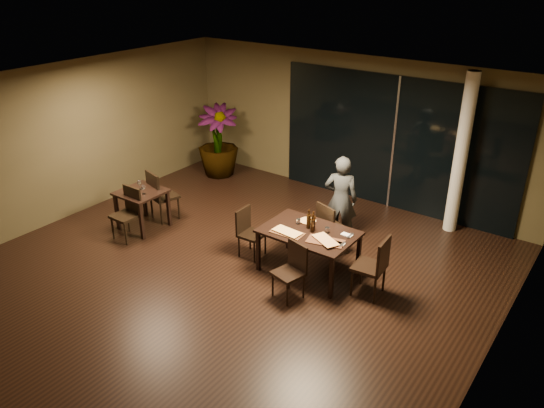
{
  "coord_description": "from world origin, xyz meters",
  "views": [
    {
      "loc": [
        4.9,
        -5.62,
        4.75
      ],
      "look_at": [
        0.3,
        0.76,
        1.05
      ],
      "focal_mm": 35.0,
      "sensor_mm": 36.0,
      "label": 1
    }
  ],
  "objects_px": {
    "bottle_c": "(313,221)",
    "chair_main_right": "(375,264)",
    "chair_side_far": "(160,193)",
    "bottle_b": "(313,223)",
    "chair_main_near": "(292,268)",
    "diner": "(341,199)",
    "side_table": "(142,197)",
    "potted_plant": "(218,141)",
    "chair_main_far": "(330,227)",
    "chair_main_left": "(248,230)",
    "bottle_a": "(309,219)",
    "main_table": "(309,235)",
    "chair_side_near": "(129,210)"
  },
  "relations": [
    {
      "from": "main_table",
      "to": "chair_main_far",
      "type": "height_order",
      "value": "chair_main_far"
    },
    {
      "from": "main_table",
      "to": "side_table",
      "type": "distance_m",
      "value": 3.44
    },
    {
      "from": "chair_side_near",
      "to": "bottle_c",
      "type": "height_order",
      "value": "bottle_c"
    },
    {
      "from": "chair_main_left",
      "to": "bottle_a",
      "type": "distance_m",
      "value": 1.17
    },
    {
      "from": "chair_side_far",
      "to": "potted_plant",
      "type": "xyz_separation_m",
      "value": [
        -0.65,
        2.48,
        0.26
      ]
    },
    {
      "from": "chair_main_left",
      "to": "potted_plant",
      "type": "bearing_deg",
      "value": 46.79
    },
    {
      "from": "chair_main_right",
      "to": "bottle_a",
      "type": "xyz_separation_m",
      "value": [
        -1.24,
        0.08,
        0.36
      ]
    },
    {
      "from": "potted_plant",
      "to": "bottle_a",
      "type": "height_order",
      "value": "potted_plant"
    },
    {
      "from": "side_table",
      "to": "bottle_a",
      "type": "distance_m",
      "value": 3.4
    },
    {
      "from": "chair_main_near",
      "to": "bottle_a",
      "type": "relative_size",
      "value": 2.75
    },
    {
      "from": "potted_plant",
      "to": "bottle_c",
      "type": "distance_m",
      "value": 4.66
    },
    {
      "from": "side_table",
      "to": "diner",
      "type": "distance_m",
      "value": 3.72
    },
    {
      "from": "chair_main_near",
      "to": "diner",
      "type": "relative_size",
      "value": 0.54
    },
    {
      "from": "bottle_a",
      "to": "bottle_b",
      "type": "bearing_deg",
      "value": -32.32
    },
    {
      "from": "chair_main_right",
      "to": "chair_side_near",
      "type": "relative_size",
      "value": 1.03
    },
    {
      "from": "chair_main_near",
      "to": "chair_side_near",
      "type": "bearing_deg",
      "value": -162.93
    },
    {
      "from": "side_table",
      "to": "bottle_a",
      "type": "relative_size",
      "value": 2.5
    },
    {
      "from": "chair_main_near",
      "to": "chair_main_left",
      "type": "bearing_deg",
      "value": 169.95
    },
    {
      "from": "chair_main_right",
      "to": "bottle_b",
      "type": "height_order",
      "value": "bottle_b"
    },
    {
      "from": "bottle_b",
      "to": "diner",
      "type": "bearing_deg",
      "value": 97.94
    },
    {
      "from": "chair_side_far",
      "to": "diner",
      "type": "distance_m",
      "value": 3.51
    },
    {
      "from": "side_table",
      "to": "chair_side_far",
      "type": "relative_size",
      "value": 0.78
    },
    {
      "from": "bottle_c",
      "to": "chair_main_right",
      "type": "bearing_deg",
      "value": -3.24
    },
    {
      "from": "potted_plant",
      "to": "bottle_a",
      "type": "bearing_deg",
      "value": -30.29
    },
    {
      "from": "chair_main_far",
      "to": "diner",
      "type": "xyz_separation_m",
      "value": [
        -0.12,
        0.56,
        0.28
      ]
    },
    {
      "from": "side_table",
      "to": "bottle_b",
      "type": "xyz_separation_m",
      "value": [
        3.45,
        0.51,
        0.28
      ]
    },
    {
      "from": "chair_main_near",
      "to": "bottle_c",
      "type": "bearing_deg",
      "value": 113.93
    },
    {
      "from": "diner",
      "to": "bottle_b",
      "type": "bearing_deg",
      "value": 77.11
    },
    {
      "from": "main_table",
      "to": "chair_main_far",
      "type": "xyz_separation_m",
      "value": [
        0.0,
        0.69,
        -0.14
      ]
    },
    {
      "from": "chair_main_near",
      "to": "bottle_b",
      "type": "xyz_separation_m",
      "value": [
        -0.11,
        0.73,
        0.41
      ]
    },
    {
      "from": "side_table",
      "to": "chair_main_right",
      "type": "relative_size",
      "value": 0.81
    },
    {
      "from": "chair_main_far",
      "to": "chair_main_left",
      "type": "bearing_deg",
      "value": 54.83
    },
    {
      "from": "main_table",
      "to": "chair_main_right",
      "type": "distance_m",
      "value": 1.18
    },
    {
      "from": "chair_main_far",
      "to": "diner",
      "type": "bearing_deg",
      "value": -58.67
    },
    {
      "from": "chair_main_far",
      "to": "potted_plant",
      "type": "distance_m",
      "value": 4.37
    },
    {
      "from": "potted_plant",
      "to": "bottle_a",
      "type": "distance_m",
      "value": 4.57
    },
    {
      "from": "bottle_a",
      "to": "chair_main_left",
      "type": "bearing_deg",
      "value": -168.1
    },
    {
      "from": "chair_main_near",
      "to": "diner",
      "type": "distance_m",
      "value": 2.01
    },
    {
      "from": "chair_main_near",
      "to": "chair_side_near",
      "type": "xyz_separation_m",
      "value": [
        -3.47,
        -0.18,
        0.05
      ]
    },
    {
      "from": "chair_main_far",
      "to": "chair_main_near",
      "type": "distance_m",
      "value": 1.42
    },
    {
      "from": "main_table",
      "to": "bottle_a",
      "type": "height_order",
      "value": "bottle_a"
    },
    {
      "from": "chair_main_near",
      "to": "bottle_a",
      "type": "xyz_separation_m",
      "value": [
        -0.23,
        0.81,
        0.42
      ]
    },
    {
      "from": "chair_side_near",
      "to": "chair_main_left",
      "type": "bearing_deg",
      "value": 20.25
    },
    {
      "from": "chair_main_left",
      "to": "bottle_a",
      "type": "xyz_separation_m",
      "value": [
        1.07,
        0.23,
        0.43
      ]
    },
    {
      "from": "diner",
      "to": "bottle_a",
      "type": "distance_m",
      "value": 1.16
    },
    {
      "from": "bottle_c",
      "to": "chair_side_far",
      "type": "bearing_deg",
      "value": -177.25
    },
    {
      "from": "main_table",
      "to": "chair_main_near",
      "type": "relative_size",
      "value": 1.71
    },
    {
      "from": "bottle_b",
      "to": "potted_plant",
      "type": "bearing_deg",
      "value": 149.65
    },
    {
      "from": "bottle_b",
      "to": "chair_side_far",
      "type": "bearing_deg",
      "value": -178.31
    },
    {
      "from": "chair_main_left",
      "to": "chair_side_far",
      "type": "bearing_deg",
      "value": 86.84
    }
  ]
}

